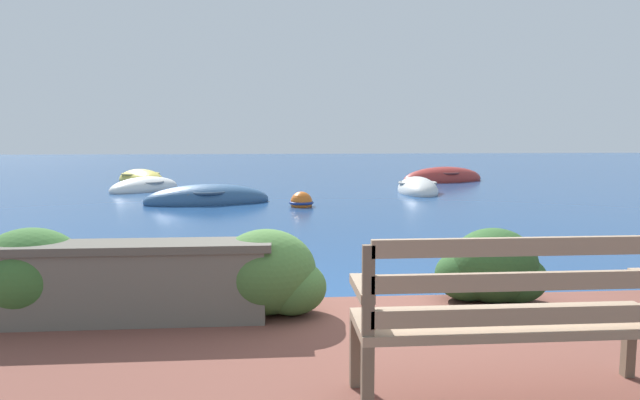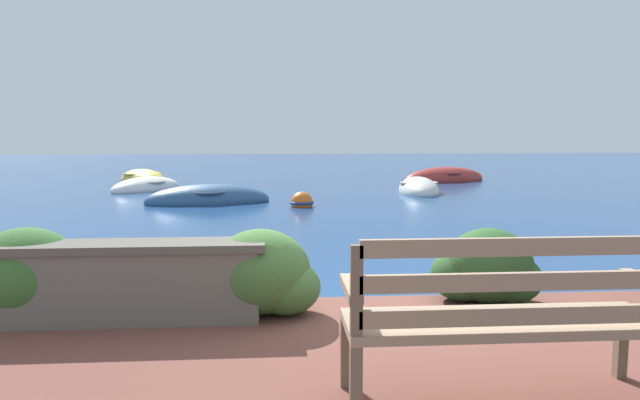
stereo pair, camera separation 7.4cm
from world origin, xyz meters
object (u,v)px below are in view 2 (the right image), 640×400
rowboat_outer (445,179)px  rowboat_distant (143,179)px  rowboat_far (146,188)px  mooring_buoy (302,203)px  rowboat_nearest (208,200)px  rowboat_mid (419,190)px  park_bench (506,315)px

rowboat_outer → rowboat_distant: size_ratio=1.32×
rowboat_far → mooring_buoy: bearing=79.6°
rowboat_far → rowboat_distant: 3.26m
rowboat_nearest → rowboat_distant: 7.04m
rowboat_nearest → rowboat_distant: bearing=-77.5°
mooring_buoy → rowboat_nearest: bearing=160.2°
rowboat_mid → rowboat_far: (-7.70, 1.26, -0.01)m
rowboat_distant → mooring_buoy: 8.83m
rowboat_nearest → rowboat_distant: rowboat_nearest is taller
park_bench → rowboat_nearest: (-2.85, 10.69, -0.64)m
rowboat_mid → rowboat_far: rowboat_mid is taller
rowboat_nearest → rowboat_far: rowboat_nearest is taller
park_bench → rowboat_outer: park_bench is taller
rowboat_mid → rowboat_distant: 9.60m
rowboat_outer → rowboat_mid: bearing=41.2°
rowboat_mid → rowboat_far: 7.80m
park_bench → rowboat_nearest: bearing=110.2°
park_bench → rowboat_nearest: size_ratio=0.55×
mooring_buoy → rowboat_distant: bearing=125.9°
rowboat_far → mooring_buoy: rowboat_far is taller
rowboat_mid → rowboat_outer: bearing=-22.9°
rowboat_nearest → rowboat_far: 3.88m
rowboat_mid → rowboat_outer: 3.88m
rowboat_mid → rowboat_outer: (1.76, 3.46, 0.01)m
rowboat_far → rowboat_distant: rowboat_distant is taller
rowboat_far → rowboat_distant: (-0.83, 3.15, 0.01)m
rowboat_mid → mooring_buoy: size_ratio=4.42×
rowboat_distant → rowboat_mid: bearing=-152.2°
rowboat_nearest → rowboat_outer: 9.09m
mooring_buoy → rowboat_mid: bearing=39.3°
park_bench → rowboat_distant: park_bench is taller
rowboat_mid → rowboat_far: size_ratio=0.92×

